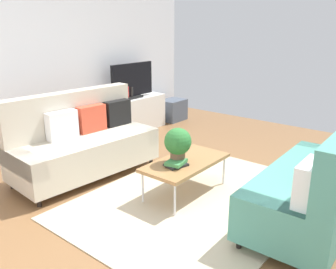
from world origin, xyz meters
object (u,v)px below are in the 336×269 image
couch_beige (83,142)px  bottle_0 (123,96)px  storage_trunk (173,110)px  couch_green (319,184)px  bottle_2 (132,93)px  vase_0 (106,97)px  tv_console (133,115)px  coffee_table (186,163)px  potted_plant (178,143)px  vase_1 (113,98)px  bottle_1 (127,93)px  table_book_0 (176,165)px  tv (132,81)px

couch_beige → bottle_0: size_ratio=13.21×
storage_trunk → bottle_0: bearing=177.5°
couch_green → bottle_2: couch_green is taller
couch_beige → vase_0: size_ratio=9.85×
tv_console → vase_0: size_ratio=7.05×
coffee_table → tv_console: bearing=57.7°
couch_green → couch_beige: bearing=101.9°
potted_plant → vase_1: 2.61m
couch_beige → bottle_1: couch_beige is taller
potted_plant → bottle_2: 2.72m
table_book_0 → bottle_1: 2.76m
table_book_0 → bottle_0: (1.40, 2.29, 0.28)m
bottle_2 → bottle_1: bearing=180.0°
bottle_1 → coffee_table: bearing=-119.8°
potted_plant → vase_0: 2.54m
couch_green → bottle_0: size_ratio=12.97×
vase_0 → bottle_2: size_ratio=0.91×
bottle_1 → potted_plant: bearing=-122.2°
coffee_table → tv: bearing=57.5°
bottle_2 → tv: bearing=22.6°
tv_console → bottle_0: bearing=-171.2°
potted_plant → bottle_1: size_ratio=1.74×
storage_trunk → vase_0: bearing=174.9°
tv → bottle_0: tv is taller
tv_console → bottle_1: bottle_1 is taller
vase_0 → coffee_table: bearing=-110.5°
potted_plant → bottle_0: size_ratio=2.82×
table_book_0 → bottle_2: 2.82m
tv_console → bottle_0: bottle_0 is taller
tv → bottle_0: (-0.26, -0.02, -0.24)m
coffee_table → bottle_2: 2.71m
tv_console → bottle_2: 0.43m
tv_console → bottle_2: size_ratio=6.40×
couch_beige → tv: 2.11m
coffee_table → tv: (1.47, 2.30, 0.56)m
couch_green → bottle_2: 3.88m
couch_green → potted_plant: 1.53m
storage_trunk → table_book_0: 3.55m
bottle_0 → bottle_2: (0.21, 0.00, 0.04)m
coffee_table → couch_green: bearing=-78.5°
tv → potted_plant: tv is taller
vase_0 → vase_1: bearing=0.0°
tv → bottle_2: 0.21m
couch_beige → vase_1: (1.43, 0.95, 0.25)m
bottle_0 → bottle_2: size_ratio=0.68×
potted_plant → vase_0: (1.00, 2.34, 0.08)m
potted_plant → bottle_0: 2.60m
tv_console → storage_trunk: size_ratio=2.69×
couch_green → bottle_1: bearing=73.3°
tv_console → table_book_0: 2.86m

